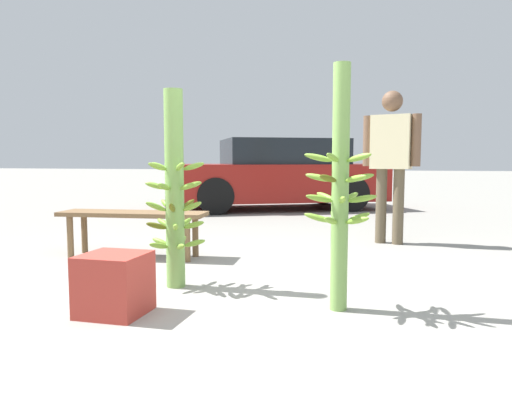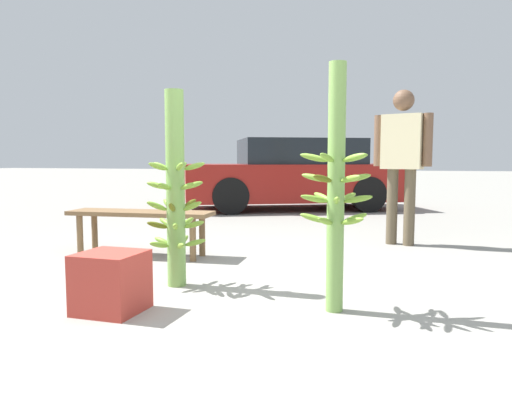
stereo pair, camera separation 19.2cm
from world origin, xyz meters
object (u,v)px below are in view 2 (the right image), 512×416
(banana_stalk_left, at_px, (176,192))
(parked_car, at_px, (293,175))
(market_bench, at_px, (141,218))
(banana_stalk_center, at_px, (336,189))
(vendor_person, at_px, (402,153))
(produce_crate, at_px, (111,282))

(banana_stalk_left, xyz_separation_m, parked_car, (-0.54, 5.92, -0.06))
(banana_stalk_left, height_order, market_bench, banana_stalk_left)
(banana_stalk_left, xyz_separation_m, banana_stalk_center, (1.22, -0.27, 0.06))
(market_bench, bearing_deg, vendor_person, 25.88)
(banana_stalk_left, bearing_deg, produce_crate, -97.41)
(banana_stalk_left, bearing_deg, parked_car, 95.21)
(parked_car, xyz_separation_m, produce_crate, (0.45, -6.62, -0.46))
(banana_stalk_center, relative_size, vendor_person, 0.90)
(banana_stalk_left, relative_size, vendor_person, 0.86)
(produce_crate, bearing_deg, market_bench, 114.92)
(banana_stalk_center, relative_size, market_bench, 1.06)
(banana_stalk_left, height_order, vendor_person, vendor_person)
(banana_stalk_center, xyz_separation_m, vendor_person, (0.31, 2.64, 0.25))
(banana_stalk_left, bearing_deg, vendor_person, 57.11)
(vendor_person, xyz_separation_m, market_bench, (-2.39, -1.45, -0.63))
(market_bench, bearing_deg, banana_stalk_center, -35.31)
(vendor_person, height_order, market_bench, vendor_person)
(produce_crate, bearing_deg, vendor_person, 62.16)
(parked_car, relative_size, produce_crate, 11.65)
(vendor_person, distance_m, parked_car, 4.12)
(vendor_person, relative_size, parked_car, 0.39)
(banana_stalk_left, relative_size, parked_car, 0.33)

